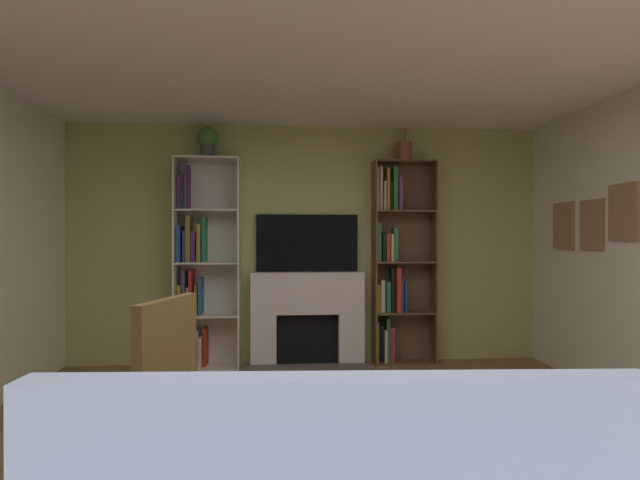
{
  "coord_description": "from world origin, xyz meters",
  "views": [
    {
      "loc": [
        -0.32,
        -2.77,
        1.38
      ],
      "look_at": [
        0.0,
        1.21,
        1.36
      ],
      "focal_mm": 29.54,
      "sensor_mm": 36.0,
      "label": 1
    }
  ],
  "objects_px": {
    "bookshelf_right": "(396,263)",
    "vase_with_flowers": "(405,150)",
    "potted_plant": "(208,140)",
    "fireplace": "(308,316)",
    "tv": "(307,243)",
    "armchair": "(134,391)",
    "bookshelf_left": "(200,272)"
  },
  "relations": [
    {
      "from": "bookshelf_right",
      "to": "potted_plant",
      "type": "xyz_separation_m",
      "value": [
        -2.04,
        -0.05,
        1.31
      ]
    },
    {
      "from": "armchair",
      "to": "vase_with_flowers",
      "type": "bearing_deg",
      "value": 50.53
    },
    {
      "from": "armchair",
      "to": "bookshelf_right",
      "type": "bearing_deg",
      "value": 52.17
    },
    {
      "from": "potted_plant",
      "to": "vase_with_flowers",
      "type": "distance_m",
      "value": 2.12
    },
    {
      "from": "bookshelf_right",
      "to": "vase_with_flowers",
      "type": "height_order",
      "value": "vase_with_flowers"
    },
    {
      "from": "bookshelf_right",
      "to": "armchair",
      "type": "distance_m",
      "value": 3.47
    },
    {
      "from": "tv",
      "to": "vase_with_flowers",
      "type": "distance_m",
      "value": 1.48
    },
    {
      "from": "bookshelf_left",
      "to": "vase_with_flowers",
      "type": "relative_size",
      "value": 6.1
    },
    {
      "from": "tv",
      "to": "bookshelf_left",
      "type": "height_order",
      "value": "bookshelf_left"
    },
    {
      "from": "bookshelf_right",
      "to": "vase_with_flowers",
      "type": "bearing_deg",
      "value": -33.21
    },
    {
      "from": "fireplace",
      "to": "potted_plant",
      "type": "distance_m",
      "value": 2.16
    },
    {
      "from": "fireplace",
      "to": "potted_plant",
      "type": "relative_size",
      "value": 3.93
    },
    {
      "from": "armchair",
      "to": "bookshelf_left",
      "type": "bearing_deg",
      "value": 90.56
    },
    {
      "from": "bookshelf_left",
      "to": "potted_plant",
      "type": "relative_size",
      "value": 6.59
    },
    {
      "from": "fireplace",
      "to": "armchair",
      "type": "relative_size",
      "value": 1.27
    },
    {
      "from": "bookshelf_right",
      "to": "vase_with_flowers",
      "type": "relative_size",
      "value": 6.1
    },
    {
      "from": "potted_plant",
      "to": "armchair",
      "type": "bearing_deg",
      "value": -91.29
    },
    {
      "from": "fireplace",
      "to": "potted_plant",
      "type": "xyz_separation_m",
      "value": [
        -1.06,
        -0.04,
        1.88
      ]
    },
    {
      "from": "fireplace",
      "to": "bookshelf_right",
      "type": "bearing_deg",
      "value": 0.92
    },
    {
      "from": "potted_plant",
      "to": "vase_with_flowers",
      "type": "xyz_separation_m",
      "value": [
        2.12,
        0.0,
        -0.07
      ]
    },
    {
      "from": "vase_with_flowers",
      "to": "potted_plant",
      "type": "bearing_deg",
      "value": -179.99
    },
    {
      "from": "fireplace",
      "to": "tv",
      "type": "height_order",
      "value": "tv"
    },
    {
      "from": "tv",
      "to": "vase_with_flowers",
      "type": "height_order",
      "value": "vase_with_flowers"
    },
    {
      "from": "fireplace",
      "to": "armchair",
      "type": "bearing_deg",
      "value": -112.63
    },
    {
      "from": "bookshelf_left",
      "to": "armchair",
      "type": "relative_size",
      "value": 2.13
    },
    {
      "from": "bookshelf_left",
      "to": "bookshelf_right",
      "type": "relative_size",
      "value": 1.0
    },
    {
      "from": "bookshelf_left",
      "to": "vase_with_flowers",
      "type": "bearing_deg",
      "value": -0.72
    },
    {
      "from": "potted_plant",
      "to": "armchair",
      "type": "height_order",
      "value": "potted_plant"
    },
    {
      "from": "bookshelf_left",
      "to": "bookshelf_right",
      "type": "xyz_separation_m",
      "value": [
        2.12,
        0.03,
        0.09
      ]
    },
    {
      "from": "bookshelf_right",
      "to": "armchair",
      "type": "bearing_deg",
      "value": -127.83
    },
    {
      "from": "bookshelf_right",
      "to": "potted_plant",
      "type": "relative_size",
      "value": 6.59
    },
    {
      "from": "bookshelf_right",
      "to": "bookshelf_left",
      "type": "bearing_deg",
      "value": -179.29
    }
  ]
}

